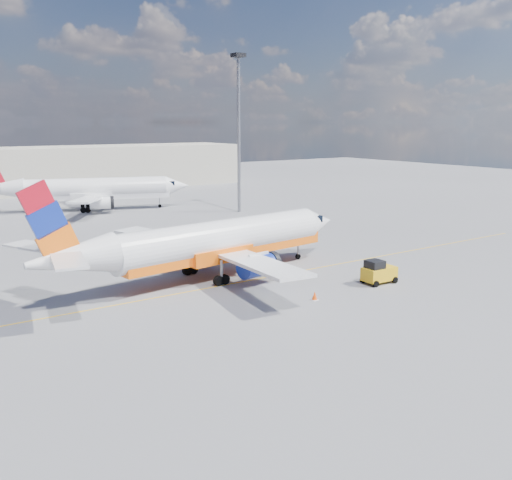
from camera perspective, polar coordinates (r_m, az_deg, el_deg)
ground at (r=43.78m, az=1.85°, el=-4.89°), size 240.00×240.00×0.00m
taxi_line at (r=46.14m, az=-0.35°, el=-4.00°), size 70.00×0.15×0.01m
terminal_main at (r=113.16m, az=-19.09°, el=6.75°), size 70.00×14.00×8.00m
main_jet at (r=46.20m, az=-4.31°, el=-0.20°), size 29.65×23.27×8.98m
second_jet at (r=85.46m, az=-16.21°, el=4.85°), size 29.53×22.44×8.96m
gse_tug at (r=45.99m, az=12.14°, el=-3.16°), size 2.73×1.73×1.91m
traffic_cone at (r=41.16m, az=5.88°, el=-5.58°), size 0.45×0.45×0.64m
floodlight_mast at (r=80.19m, az=-1.74°, el=12.02°), size 1.58×1.58×21.61m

